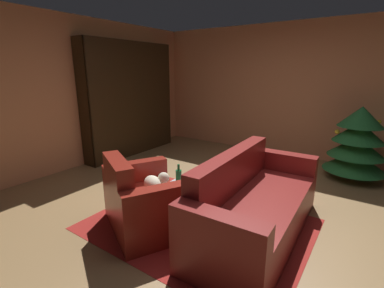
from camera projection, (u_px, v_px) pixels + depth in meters
ground_plane at (226, 213)px, 3.41m from camera, size 7.32×7.32×0.00m
wall_back at (298, 91)px, 5.41m from camera, size 6.22×0.06×2.62m
wall_left at (70, 94)px, 4.75m from camera, size 0.06×5.94×2.62m
area_rug at (199, 224)px, 3.16m from camera, size 2.36×1.85×0.01m
bookshelf_unit at (135, 100)px, 5.70m from camera, size 0.32×2.18×2.26m
armchair_red at (144, 202)px, 3.04m from camera, size 1.23×1.14×0.84m
couch_red at (254, 207)px, 2.93m from camera, size 0.87×2.06×0.87m
coffee_table at (194, 189)px, 3.22m from camera, size 0.67×0.67×0.40m
book_stack_on_table at (201, 183)px, 3.22m from camera, size 0.21×0.16×0.07m
bottle_on_table at (179, 178)px, 3.18m from camera, size 0.07×0.07×0.27m
decorated_tree at (357, 143)px, 4.35m from camera, size 0.92×0.92×1.18m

